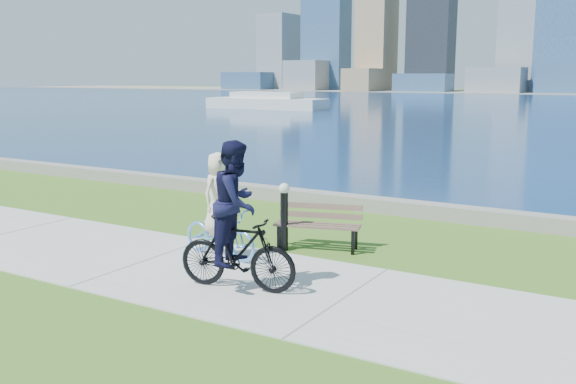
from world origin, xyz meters
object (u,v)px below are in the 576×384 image
object	(u,v)px
park_bench	(318,222)
cyclist_woman	(220,218)
bollard_lamp	(284,212)
cyclist_man	(237,228)

from	to	relation	value
park_bench	cyclist_woman	xyz separation A→B (m)	(-1.25, -1.52, 0.22)
bollard_lamp	cyclist_woman	distance (m)	1.30
cyclist_woman	bollard_lamp	bearing A→B (deg)	-26.33
bollard_lamp	cyclist_man	distance (m)	2.50
park_bench	bollard_lamp	xyz separation A→B (m)	(-0.51, -0.45, 0.23)
cyclist_man	cyclist_woman	bearing A→B (deg)	34.33
bollard_lamp	cyclist_man	size ratio (longest dim) A/B	0.56
park_bench	cyclist_woman	world-z (taller)	cyclist_woman
cyclist_woman	cyclist_man	size ratio (longest dim) A/B	0.83
park_bench	bollard_lamp	size ratio (longest dim) A/B	1.33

